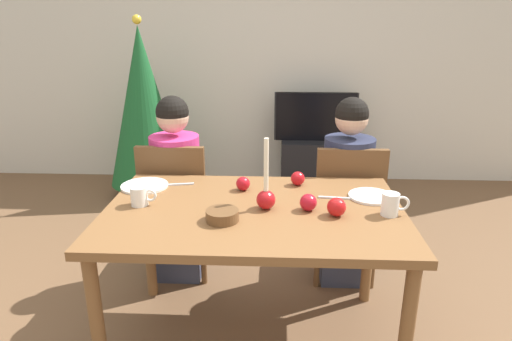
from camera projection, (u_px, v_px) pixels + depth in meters
ground_plane at (254, 340)px, 2.32m from camera, size 7.68×7.68×0.00m
back_wall at (267, 51)px, 4.36m from camera, size 6.40×0.10×2.60m
dining_table at (254, 224)px, 2.11m from camera, size 1.40×0.90×0.75m
chair_left at (177, 203)px, 2.76m from camera, size 0.40×0.40×0.90m
chair_right at (346, 206)px, 2.71m from camera, size 0.40×0.40×0.90m
person_left_child at (177, 192)px, 2.77m from camera, size 0.30×0.30×1.17m
person_right_child at (346, 195)px, 2.72m from camera, size 0.30×0.30×1.17m
tv_stand at (314, 163)px, 4.40m from camera, size 0.64×0.40×0.48m
tv at (316, 117)px, 4.25m from camera, size 0.79×0.05×0.46m
christmas_tree at (144, 107)px, 3.98m from camera, size 0.69×0.69×1.63m
candle_centerpiece at (266, 195)px, 2.06m from camera, size 0.09×0.09×0.34m
plate_left at (145, 186)px, 2.35m from camera, size 0.25×0.25×0.01m
plate_right at (371, 196)px, 2.21m from camera, size 0.22×0.22×0.01m
mug_left at (140, 196)px, 2.11m from camera, size 0.12×0.08×0.09m
mug_right at (391, 204)px, 2.00m from camera, size 0.13×0.08×0.10m
fork_left at (177, 184)px, 2.37m from camera, size 0.18×0.05×0.01m
fork_right at (337, 198)px, 2.19m from camera, size 0.18×0.03×0.01m
bowl_walnuts at (222, 216)px, 1.95m from camera, size 0.15×0.15×0.05m
apple_near_candle at (243, 184)px, 2.29m from camera, size 0.07×0.07×0.07m
apple_by_left_plate at (336, 207)px, 1.99m from camera, size 0.09×0.09×0.09m
apple_by_right_mug at (298, 178)px, 2.36m from camera, size 0.07×0.07×0.07m
apple_far_edge at (308, 202)px, 2.05m from camera, size 0.08×0.08×0.08m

